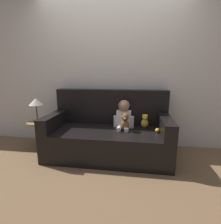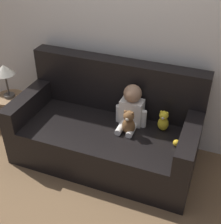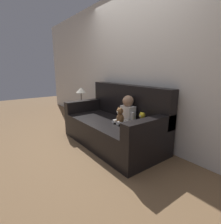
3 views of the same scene
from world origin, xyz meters
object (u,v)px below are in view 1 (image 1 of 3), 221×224
object	(u,v)px
toy_ball	(157,130)
plush_toy_side	(145,121)
person_baby	(124,116)
teddy_bear_brown	(125,122)
couch	(109,133)
side_table	(37,112)

from	to	relation	value
toy_ball	plush_toy_side	bearing A→B (deg)	132.55
person_baby	toy_ball	size ratio (longest dim) A/B	6.71
teddy_bear_brown	plush_toy_side	size ratio (longest dim) A/B	1.18
couch	side_table	xyz separation A→B (m)	(-1.18, -0.01, 0.31)
couch	teddy_bear_brown	size ratio (longest dim) A/B	6.99
person_baby	side_table	bearing A→B (deg)	-176.51
toy_ball	side_table	world-z (taller)	side_table
person_baby	side_table	size ratio (longest dim) A/B	0.50
toy_ball	side_table	size ratio (longest dim) A/B	0.07
couch	person_baby	world-z (taller)	couch
teddy_bear_brown	side_table	world-z (taller)	side_table
plush_toy_side	toy_ball	distance (m)	0.27
toy_ball	teddy_bear_brown	bearing A→B (deg)	178.31
teddy_bear_brown	toy_ball	world-z (taller)	teddy_bear_brown
plush_toy_side	toy_ball	bearing A→B (deg)	-47.45
plush_toy_side	person_baby	bearing A→B (deg)	-178.97
plush_toy_side	side_table	size ratio (longest dim) A/B	0.26
teddy_bear_brown	plush_toy_side	distance (m)	0.34
person_baby	plush_toy_side	bearing A→B (deg)	1.03
teddy_bear_brown	plush_toy_side	xyz separation A→B (m)	(0.30, 0.18, -0.02)
couch	person_baby	size ratio (longest dim) A/B	4.28
teddy_bear_brown	side_table	size ratio (longest dim) A/B	0.30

